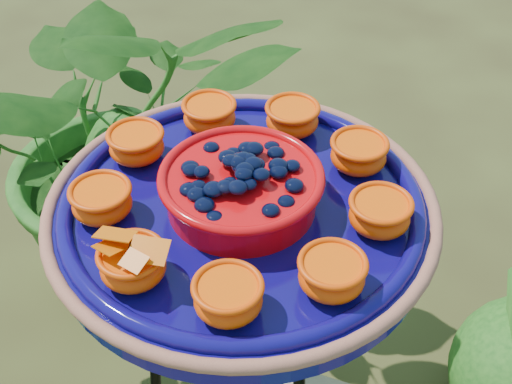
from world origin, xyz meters
TOP-DOWN VIEW (x-y plane):
  - feeder_dish at (0.11, -0.00)m, footprint 0.55×0.55m
  - shrub_back_left at (-0.61, 0.54)m, footprint 1.16×1.15m

SIDE VIEW (x-z plane):
  - shrub_back_left at x=-0.61m, z-range 0.00..0.97m
  - feeder_dish at x=0.11m, z-range 0.95..1.07m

